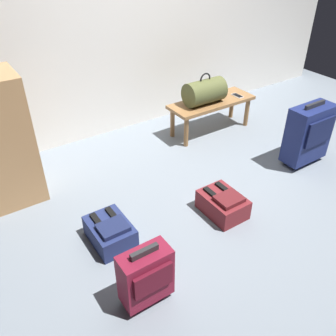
% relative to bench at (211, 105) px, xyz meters
% --- Properties ---
extents(ground_plane, '(6.60, 6.60, 0.00)m').
position_rel_bench_xyz_m(ground_plane, '(-0.61, -0.93, -0.32)').
color(ground_plane, slate).
extents(bench, '(1.00, 0.36, 0.37)m').
position_rel_bench_xyz_m(bench, '(0.00, 0.00, 0.00)').
color(bench, olive).
rests_on(bench, ground).
extents(duffel_bag_olive, '(0.44, 0.26, 0.34)m').
position_rel_bench_xyz_m(duffel_bag_olive, '(-0.11, -0.00, 0.19)').
color(duffel_bag_olive, '#51562D').
rests_on(duffel_bag_olive, bench).
extents(cell_phone, '(0.07, 0.14, 0.01)m').
position_rel_bench_xyz_m(cell_phone, '(0.33, -0.06, 0.06)').
color(cell_phone, silver).
rests_on(cell_phone, bench).
extents(suitcase_upright_navy, '(0.46, 0.24, 0.64)m').
position_rel_bench_xyz_m(suitcase_upright_navy, '(0.34, -1.04, 0.02)').
color(suitcase_upright_navy, navy).
rests_on(suitcase_upright_navy, ground).
extents(suitcase_small_burgundy, '(0.32, 0.19, 0.46)m').
position_rel_bench_xyz_m(suitcase_small_burgundy, '(-1.79, -1.57, -0.08)').
color(suitcase_small_burgundy, maroon).
rests_on(suitcase_small_burgundy, ground).
extents(backpack_maroon, '(0.28, 0.38, 0.21)m').
position_rel_bench_xyz_m(backpack_maroon, '(-0.83, -1.19, -0.22)').
color(backpack_maroon, maroon).
rests_on(backpack_maroon, ground).
extents(backpack_navy, '(0.28, 0.38, 0.21)m').
position_rel_bench_xyz_m(backpack_navy, '(-1.75, -0.97, -0.22)').
color(backpack_navy, navy).
rests_on(backpack_navy, ground).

